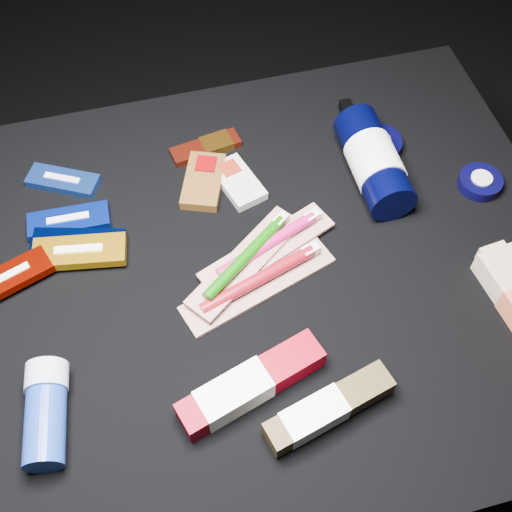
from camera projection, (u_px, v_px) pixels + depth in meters
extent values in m
plane|color=black|center=(250.00, 376.00, 1.27)|extent=(3.00, 3.00, 0.00)
cube|color=black|center=(249.00, 332.00, 1.11)|extent=(0.98, 0.78, 0.40)
cube|color=#193FA1|center=(63.00, 181.00, 1.02)|extent=(0.12, 0.09, 0.01)
cube|color=silver|center=(63.00, 180.00, 1.02)|extent=(0.06, 0.04, 0.01)
cube|color=#082297|center=(69.00, 221.00, 0.98)|extent=(0.12, 0.05, 0.01)
cube|color=silver|center=(69.00, 221.00, 0.97)|extent=(0.06, 0.01, 0.02)
cube|color=#010930|center=(78.00, 245.00, 0.95)|extent=(0.14, 0.09, 0.02)
cube|color=silver|center=(78.00, 245.00, 0.95)|extent=(0.07, 0.03, 0.02)
cube|color=orange|center=(80.00, 252.00, 0.94)|extent=(0.14, 0.07, 0.02)
cube|color=silver|center=(79.00, 252.00, 0.94)|extent=(0.07, 0.02, 0.02)
cube|color=#700B01|center=(10.00, 278.00, 0.91)|extent=(0.13, 0.08, 0.01)
cube|color=silver|center=(10.00, 277.00, 0.91)|extent=(0.06, 0.03, 0.02)
cube|color=#573513|center=(204.00, 181.00, 1.02)|extent=(0.09, 0.12, 0.02)
cube|color=#650105|center=(206.00, 167.00, 1.03)|extent=(0.04, 0.04, 0.02)
cube|color=beige|center=(238.00, 182.00, 1.02)|extent=(0.08, 0.11, 0.02)
cube|color=maroon|center=(230.00, 171.00, 1.03)|extent=(0.04, 0.04, 0.02)
cube|color=maroon|center=(206.00, 147.00, 1.06)|extent=(0.12, 0.05, 0.01)
cube|color=#985C18|center=(217.00, 144.00, 1.06)|extent=(0.05, 0.05, 0.01)
cylinder|color=black|center=(374.00, 162.00, 1.00)|extent=(0.07, 0.18, 0.07)
cylinder|color=white|center=(375.00, 164.00, 1.00)|extent=(0.08, 0.08, 0.08)
cylinder|color=black|center=(352.00, 116.00, 1.06)|extent=(0.03, 0.02, 0.03)
cube|color=black|center=(347.00, 109.00, 1.08)|extent=(0.02, 0.03, 0.02)
cylinder|color=black|center=(378.00, 145.00, 1.06)|extent=(0.08, 0.08, 0.02)
cylinder|color=white|center=(378.00, 144.00, 1.06)|extent=(0.04, 0.04, 0.02)
cylinder|color=black|center=(480.00, 182.00, 1.02)|extent=(0.07, 0.07, 0.02)
cylinder|color=beige|center=(480.00, 182.00, 1.02)|extent=(0.03, 0.03, 0.02)
cube|color=tan|center=(492.00, 254.00, 0.93)|extent=(0.04, 0.02, 0.03)
cylinder|color=navy|center=(45.00, 427.00, 0.79)|extent=(0.06, 0.10, 0.05)
cylinder|color=#A4AFC2|center=(47.00, 378.00, 0.82)|extent=(0.06, 0.04, 0.05)
cube|color=#B6B0A9|center=(258.00, 284.00, 0.92)|extent=(0.24, 0.12, 0.01)
cylinder|color=maroon|center=(258.00, 279.00, 0.91)|extent=(0.18, 0.07, 0.02)
cube|color=silver|center=(311.00, 250.00, 0.94)|extent=(0.03, 0.02, 0.01)
cube|color=beige|center=(267.00, 249.00, 0.95)|extent=(0.22, 0.13, 0.01)
cylinder|color=#A51053|center=(267.00, 245.00, 0.94)|extent=(0.17, 0.08, 0.02)
cube|color=white|center=(312.00, 216.00, 0.96)|extent=(0.03, 0.02, 0.01)
cube|color=beige|center=(245.00, 262.00, 0.93)|extent=(0.20, 0.17, 0.01)
cylinder|color=#0A4E04|center=(245.00, 257.00, 0.92)|extent=(0.15, 0.12, 0.02)
cube|color=silver|center=(280.00, 220.00, 0.95)|extent=(0.03, 0.03, 0.01)
cube|color=maroon|center=(252.00, 384.00, 0.82)|extent=(0.21, 0.10, 0.04)
cube|color=white|center=(234.00, 394.00, 0.81)|extent=(0.10, 0.07, 0.04)
cube|color=#3A2D12|center=(329.00, 408.00, 0.80)|extent=(0.18, 0.08, 0.03)
cube|color=white|center=(314.00, 416.00, 0.80)|extent=(0.09, 0.06, 0.03)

